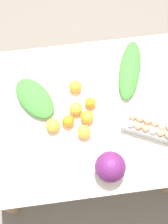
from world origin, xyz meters
The scene contains 13 objects.
ground_plane centered at (0.00, 0.00, 0.00)m, with size 8.00×8.00×0.00m, color #70665B.
dining_table centered at (0.00, 0.00, 0.62)m, with size 1.23×0.93×0.72m.
cabbage_purple centered at (0.09, -0.34, 0.80)m, with size 0.16×0.16×0.16m, color #601E5B.
egg_carton centered at (0.34, -0.14, 0.76)m, with size 0.30×0.21×0.09m.
greens_bunch_chard centered at (0.30, 0.23, 0.75)m, with size 0.40×0.12×0.06m, color #3D8433.
greens_bunch_beet_tops centered at (-0.27, 0.12, 0.75)m, with size 0.29×0.16×0.06m, color #3D8433.
orange_0 centered at (0.04, 0.05, 0.75)m, with size 0.06×0.06×0.06m, color orange.
orange_1 centered at (-0.02, -0.12, 0.76)m, with size 0.07×0.07×0.07m, color #F9A833.
orange_2 centered at (-0.04, 0.02, 0.76)m, with size 0.07×0.07×0.07m, color #F9A833.
orange_3 centered at (-0.09, -0.05, 0.75)m, with size 0.07×0.07×0.07m, color orange.
orange_4 centered at (0.01, -0.04, 0.76)m, with size 0.07×0.07×0.07m, color orange.
orange_5 centered at (-0.03, 0.16, 0.76)m, with size 0.07×0.07×0.07m, color orange.
orange_6 centered at (-0.18, -0.06, 0.76)m, with size 0.08×0.08×0.08m, color #F9A833.
Camera 1 is at (-0.08, -0.63, 2.37)m, focal length 50.00 mm.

